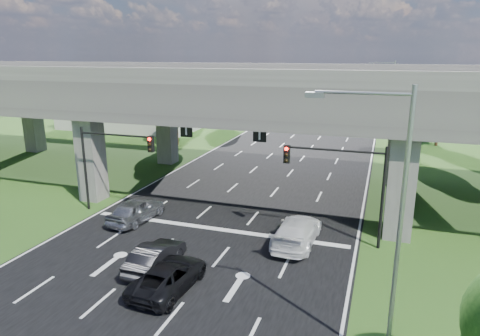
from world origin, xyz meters
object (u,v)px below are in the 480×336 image
Objects in this scene: car_white at (297,231)px; car_trailing at (169,276)px; streetlight_far at (389,107)px; car_silver at (136,210)px; streetlight_beyond at (389,93)px; signal_left at (110,155)px; signal_right at (344,175)px; car_dark at (156,257)px; streetlight_near at (389,212)px.

car_white is 8.37m from car_trailing.
car_silver is at bearing -126.43° from streetlight_far.
signal_left is at bearing -116.43° from streetlight_beyond.
signal_right reaches higher than car_dark.
streetlight_near is 11.33m from car_white.
streetlight_near is 10.95m from car_trailing.
signal_right is at bearing -143.32° from car_dark.
signal_right is 1.26× the size of car_trailing.
signal_left is 1.30× the size of car_silver.
streetlight_beyond is at bearing -107.04° from car_silver.
car_silver is at bearing 1.59° from car_white.
car_silver reaches higher than car_dark.
streetlight_far reaches higher than car_trailing.
streetlight_far is 2.10× the size of car_trailing.
signal_left is at bearing -15.57° from car_silver.
car_trailing is at bearing 167.48° from streetlight_near.
streetlight_beyond is (0.00, 16.00, 0.00)m from streetlight_far.
streetlight_near reaches higher than car_trailing.
car_silver is (2.42, -0.94, -3.37)m from signal_left.
car_white is at bearing -138.75° from car_dark.
streetlight_beyond reaches higher than car_silver.
signal_right and signal_left have the same top height.
car_silver is at bearing 149.85° from streetlight_near.
signal_right is at bearing -170.24° from car_silver.
streetlight_near is at bearing 170.66° from car_trailing.
streetlight_beyond reaches higher than car_dark.
streetlight_far is 26.58m from car_silver.
streetlight_far reaches higher than car_silver.
streetlight_near reaches higher than signal_right.
signal_left is 0.60× the size of streetlight_beyond.
streetlight_beyond is at bearing 90.00° from streetlight_near.
signal_right is 0.60× the size of streetlight_beyond.
car_trailing is (6.07, -6.91, -0.12)m from car_silver.
car_silver is at bearing -45.49° from car_trailing.
signal_right is at bearing -157.16° from car_white.
streetlight_near is at bearing -77.12° from signal_right.
car_white is at bearing -121.21° from car_trailing.
car_dark is (4.50, -5.39, -0.08)m from car_silver.
streetlight_far and streetlight_beyond have the same top height.
car_white is (10.80, 0.00, 0.01)m from car_silver.
signal_right is 15.65m from signal_left.
signal_right is 11.18m from car_trailing.
car_dark is at bearing -42.47° from signal_left.
car_trailing is (1.57, -1.51, -0.04)m from car_dark.
car_trailing is at bearing -132.35° from signal_right.
car_dark is 0.90× the size of car_trailing.
streetlight_beyond is at bearing -95.65° from car_white.
signal_left is 0.60× the size of streetlight_far.
car_white reaches higher than car_trailing.
car_white is at bearing -174.32° from car_silver.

